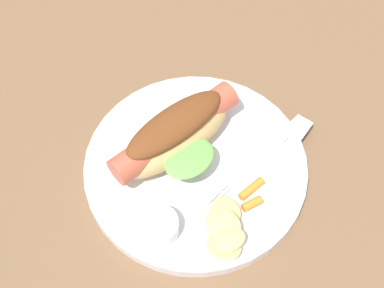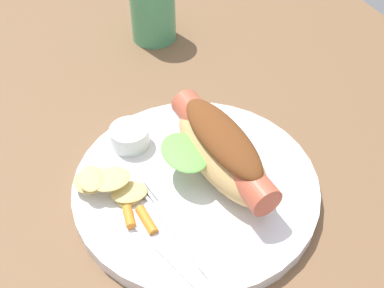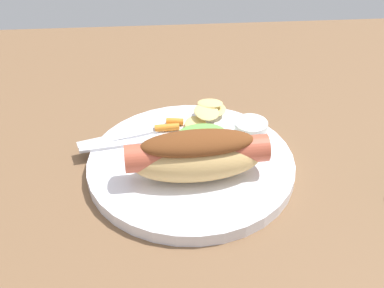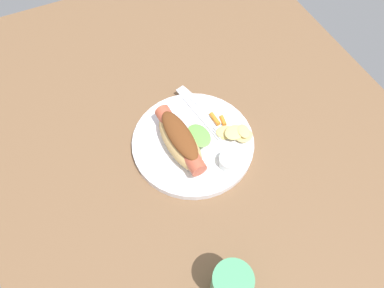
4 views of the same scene
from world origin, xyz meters
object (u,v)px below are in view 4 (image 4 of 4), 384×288
Objects in this scene: carrot_garnish at (218,120)px; knife at (201,105)px; fork at (197,112)px; hot_dog at (180,140)px; chips_pile at (234,133)px; sauce_ramekin at (230,161)px; plate at (194,144)px; drinking_cup at (231,286)px.

knife is at bearing 15.00° from carrot_garnish.
fork and knife have the same top height.
hot_dog is 11.87cm from chips_pile.
hot_dog reaches higher than sauce_ramekin.
hot_dog reaches higher than fork.
plate is 5.92× the size of sauce_ramekin.
knife is 39.50cm from drinking_cup.
drinking_cup is at bearing -11.35° from hot_dog.
hot_dog is 10.28cm from fork.
sauce_ramekin reaches higher than fork.
sauce_ramekin is 16.13cm from knife.
fork is 5.05cm from carrot_garnish.
sauce_ramekin is 10.93cm from carrot_garnish.
drinking_cup reaches higher than knife.
drinking_cup is at bearing -26.25° from fork.
sauce_ramekin is 0.32× the size of knife.
plate is at bearing -51.83° from knife.
carrot_garnish is (-4.00, -3.06, 0.29)cm from fork.
carrot_garnish is at bearing -69.80° from plate.
knife is (16.04, -1.39, -0.97)cm from sauce_ramekin.
knife is at bearing 125.02° from fork.
chips_pile is 31.12cm from drinking_cup.
hot_dog is at bearing 43.58° from sauce_ramekin.
fork is 1.20× the size of knife.
drinking_cup reaches higher than carrot_garnish.
chips_pile is at bearing -30.14° from drinking_cup.
plate is at bearing -40.31° from fork.
plate is 3.53× the size of chips_pile.
plate is 30.24cm from drinking_cup.
fork is 2.20cm from knife.
drinking_cup reaches higher than fork.
hot_dog reaches higher than chips_pile.
hot_dog is at bearing -55.13° from fork.
hot_dog is (-0.20, 3.08, 3.89)cm from plate.
knife is (1.52, -1.58, -0.02)cm from fork.
drinking_cup is (-31.74, 14.27, 2.60)cm from carrot_garnish.
drinking_cup is at bearing 149.86° from chips_pile.
chips_pile is (-8.88, -4.39, 0.90)cm from fork.
sauce_ramekin is 7.03cm from chips_pile.
plate is 1.88× the size of knife.
hot_dog reaches higher than knife.
fork is 2.25× the size of chips_pile.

